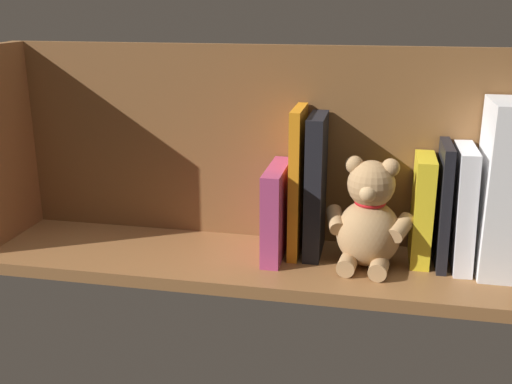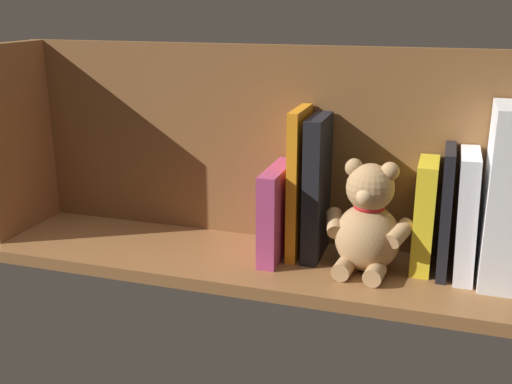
# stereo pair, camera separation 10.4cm
# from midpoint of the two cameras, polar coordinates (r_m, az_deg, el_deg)

# --- Properties ---
(ground_plane) EXTENTS (1.00, 0.25, 0.02)m
(ground_plane) POSITION_cam_midpoint_polar(r_m,az_deg,el_deg) (1.09, -2.76, -6.54)
(ground_plane) COLOR brown
(shelf_back_panel) EXTENTS (1.00, 0.02, 0.36)m
(shelf_back_panel) POSITION_cam_midpoint_polar(r_m,az_deg,el_deg) (1.12, -1.63, 4.49)
(shelf_back_panel) COLOR brown
(shelf_back_panel) RESTS_ON ground_plane
(shelf_side_divider) EXTENTS (0.02, 0.19, 0.36)m
(shelf_side_divider) POSITION_cam_midpoint_polar(r_m,az_deg,el_deg) (1.23, -25.19, 4.04)
(shelf_side_divider) COLOR brown
(shelf_side_divider) RESTS_ON ground_plane
(dictionary_thick_white) EXTENTS (0.06, 0.13, 0.28)m
(dictionary_thick_white) POSITION_cam_midpoint_polar(r_m,az_deg,el_deg) (1.04, 19.26, 0.30)
(dictionary_thick_white) COLOR silver
(dictionary_thick_white) RESTS_ON ground_plane
(book_0) EXTENTS (0.04, 0.12, 0.21)m
(book_0) POSITION_cam_midpoint_polar(r_m,az_deg,el_deg) (1.05, 16.22, -1.48)
(book_0) COLOR silver
(book_0) RESTS_ON ground_plane
(book_1) EXTENTS (0.02, 0.11, 0.21)m
(book_1) POSITION_cam_midpoint_polar(r_m,az_deg,el_deg) (1.05, 14.48, -1.22)
(book_1) COLOR black
(book_1) RESTS_ON ground_plane
(book_2) EXTENTS (0.03, 0.10, 0.19)m
(book_2) POSITION_cam_midpoint_polar(r_m,az_deg,el_deg) (1.06, 12.64, -1.66)
(book_2) COLOR yellow
(book_2) RESTS_ON ground_plane
(teddy_bear) EXTENTS (0.15, 0.13, 0.19)m
(teddy_bear) POSITION_cam_midpoint_polar(r_m,az_deg,el_deg) (1.02, 7.73, -2.54)
(teddy_bear) COLOR tan
(teddy_bear) RESTS_ON ground_plane
(book_3) EXTENTS (0.03, 0.11, 0.25)m
(book_3) POSITION_cam_midpoint_polar(r_m,az_deg,el_deg) (1.05, 2.83, 0.52)
(book_3) COLOR black
(book_3) RESTS_ON ground_plane
(book_4) EXTENTS (0.02, 0.11, 0.26)m
(book_4) POSITION_cam_midpoint_polar(r_m,az_deg,el_deg) (1.06, 1.12, 0.92)
(book_4) COLOR orange
(book_4) RESTS_ON ground_plane
(book_5) EXTENTS (0.03, 0.15, 0.16)m
(book_5) POSITION_cam_midpoint_polar(r_m,az_deg,el_deg) (1.06, -0.86, -1.85)
(book_5) COLOR #B23F72
(book_5) RESTS_ON ground_plane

